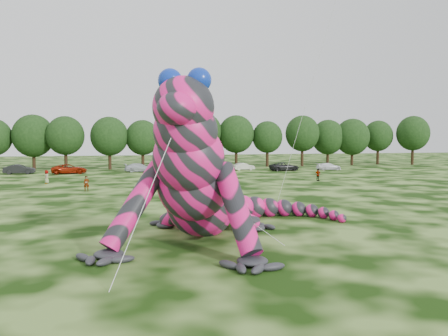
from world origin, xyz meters
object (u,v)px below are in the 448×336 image
tree_7 (110,143)px  spectator_0 (86,184)px  tree_12 (267,144)px  car_4 (191,167)px  tree_8 (143,144)px  tree_10 (204,140)px  spectator_5 (220,187)px  tree_6 (65,143)px  tree_17 (413,140)px  car_7 (329,166)px  spectator_4 (47,177)px  spectator_1 (177,183)px  tree_9 (171,145)px  car_5 (244,167)px  car_1 (19,169)px  tree_5 (33,142)px  car_6 (284,167)px  tree_14 (328,143)px  tree_16 (378,142)px  tree_15 (352,142)px  tree_11 (236,141)px  inflatable_gecko (204,158)px  tree_13 (302,141)px  car_3 (140,168)px  spectator_3 (318,175)px  car_2 (69,169)px

tree_7 → spectator_0: 32.86m
tree_12 → car_4: (-16.75, -9.48, -3.74)m
tree_8 → tree_12: tree_12 is taller
tree_10 → spectator_5: (-5.79, -40.73, -4.47)m
tree_10 → spectator_0: size_ratio=6.36×
tree_6 → tree_17: bearing=-0.0°
car_7 → spectator_4: 46.48m
tree_8 → spectator_1: 35.06m
tree_9 → car_5: bearing=-33.6°
tree_10 → car_1: (-31.03, -9.10, -4.49)m
tree_5 → car_6: bearing=-15.4°
tree_14 → tree_16: size_ratio=1.00×
tree_15 → car_1: size_ratio=2.10×
tree_17 → spectator_0: tree_17 is taller
tree_12 → spectator_4: tree_12 is taller
tree_14 → car_6: bearing=-139.5°
tree_14 → spectator_0: tree_14 is taller
spectator_4 → tree_12: bearing=123.7°
tree_8 → car_7: 33.73m
car_4 → spectator_0: size_ratio=2.66×
tree_10 → tree_11: tree_10 is taller
tree_12 → inflatable_gecko: bearing=-112.2°
tree_12 → tree_15: tree_15 is taller
tree_11 → tree_10: bearing=176.6°
inflatable_gecko → spectator_1: inflatable_gecko is taller
tree_11 → tree_17: size_ratio=0.98×
tree_9 → tree_13: (26.07, -0.22, 0.72)m
tree_8 → tree_11: 18.05m
tree_5 → tree_8: size_ratio=1.10×
tree_10 → tree_17: (44.55, -1.92, -0.10)m
tree_15 → car_5: size_ratio=2.49×
tree_8 → car_3: tree_8 is taller
inflatable_gecko → tree_6: (-14.42, 55.76, 0.20)m
tree_5 → spectator_0: size_ratio=5.93×
car_7 → spectator_3: (-10.28, -17.47, 0.19)m
car_4 → spectator_5: 30.45m
tree_17 → tree_13: bearing=178.9°
tree_9 → car_3: bearing=-128.5°
tree_17 → spectator_3: bearing=-141.4°
car_7 → tree_9: bearing=70.6°
car_2 → spectator_1: (13.89, -26.28, 0.15)m
car_3 → spectator_1: 27.57m
tree_6 → tree_5: bearing=162.5°
car_7 → tree_17: bearing=-64.2°
tree_17 → car_3: tree_17 is taller
inflatable_gecko → spectator_0: inflatable_gecko is taller
car_1 → car_4: car_1 is taller
tree_15 → car_6: tree_15 is taller
tree_11 → car_6: (5.61, -11.46, -4.32)m
tree_6 → car_7: 46.47m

